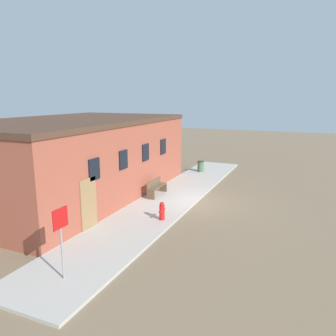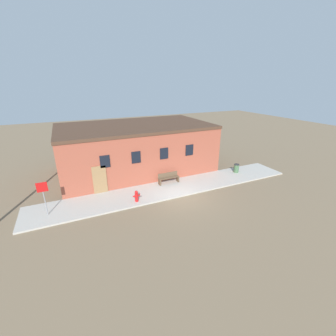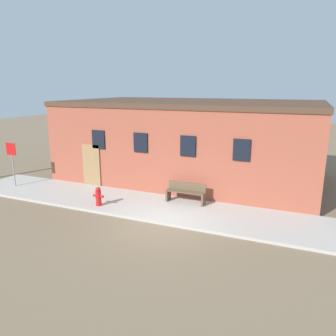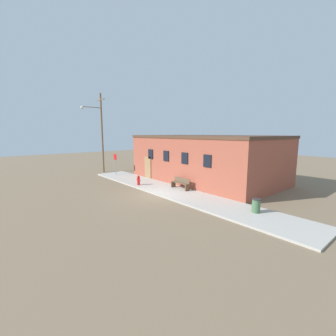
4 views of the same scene
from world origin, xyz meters
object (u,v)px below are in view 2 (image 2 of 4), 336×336
object	(u,v)px
bench	(169,178)
trash_bin	(236,168)
fire_hydrant	(137,196)
stop_sign	(43,193)

from	to	relation	value
bench	trash_bin	distance (m)	6.59
trash_bin	bench	bearing A→B (deg)	176.09
fire_hydrant	bench	size ratio (longest dim) A/B	0.48
fire_hydrant	trash_bin	distance (m)	9.92
bench	stop_sign	bearing A→B (deg)	-172.72
stop_sign	bench	bearing A→B (deg)	7.28
bench	trash_bin	size ratio (longest dim) A/B	2.19
bench	trash_bin	world-z (taller)	bench
stop_sign	fire_hydrant	bearing A→B (deg)	-7.20
bench	trash_bin	bearing A→B (deg)	-3.91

